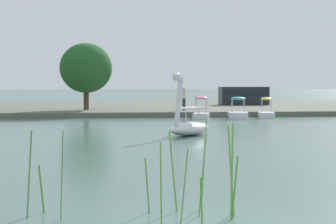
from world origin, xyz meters
The scene contains 9 objects.
shore_bank_far centered at (0.00, 41.62, 0.18)m, with size 119.07×25.78×0.36m, color #5B6051.
swan_boat centered at (1.90, 15.59, 0.47)m, with size 2.53×2.51×2.76m.
pedal_boat_pink centered at (4.58, 27.55, 0.42)m, with size 1.42×1.95×1.48m.
pedal_boat_teal centered at (7.04, 27.31, 0.43)m, with size 1.57×2.23×1.45m.
pedal_boat_yellow centered at (9.10, 27.66, 0.37)m, with size 1.35×2.02×1.41m.
tree_sapling_by_fence centered at (-3.26, 33.03, 3.51)m, with size 5.51×5.50×5.04m.
person_on_path centered at (3.96, 31.39, 1.26)m, with size 0.24×0.21×1.70m.
parked_van centered at (11.15, 41.66, 1.29)m, with size 4.54×1.82×1.71m.
reed_clump_foreground centered at (-0.67, 1.28, 0.67)m, with size 3.48×1.48×1.59m.
Camera 1 is at (-1.64, -7.48, 2.21)m, focal length 56.76 mm.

